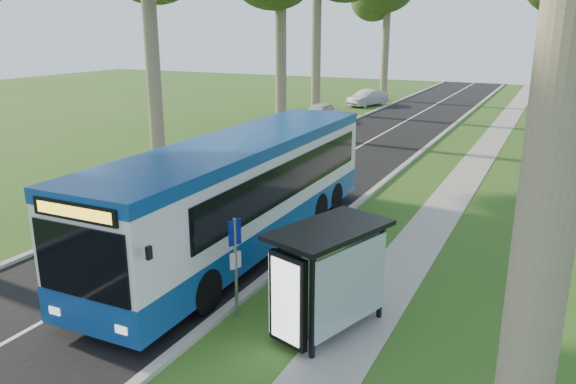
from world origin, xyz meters
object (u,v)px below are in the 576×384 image
car_white (319,113)px  litter_bin (292,259)px  bus_stop_sign (235,256)px  bus_shelter (328,266)px  car_silver (367,98)px  bus (242,193)px

car_white → litter_bin: bearing=-64.7°
bus_stop_sign → car_white: bus_stop_sign is taller
bus_shelter → litter_bin: size_ratio=3.25×
litter_bin → bus_shelter: bearing=-50.9°
bus_stop_sign → car_silver: size_ratio=0.57×
bus_stop_sign → car_silver: bus_stop_sign is taller
bus → bus_stop_sign: bus is taller
bus_stop_sign → litter_bin: (0.21, 2.53, -1.01)m
bus_stop_sign → bus_shelter: bus_stop_sign is taller
bus → bus_stop_sign: (1.97, -3.67, -0.25)m
bus_stop_sign → bus_shelter: bearing=20.8°
bus → litter_bin: 2.76m
bus_stop_sign → car_silver: (-8.93, 36.54, -0.81)m
bus → litter_bin: bearing=-28.0°
litter_bin → bus_stop_sign: bearing=-94.7°
bus_shelter → litter_bin: bus_shelter is taller
bus_stop_sign → litter_bin: 2.74m
bus_shelter → car_white: bus_shelter is taller
bus → bus_shelter: (4.21, -3.64, -0.08)m
bus → car_silver: bus is taller
litter_bin → bus: bearing=152.5°
bus → bus_stop_sign: bearing=-62.2°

